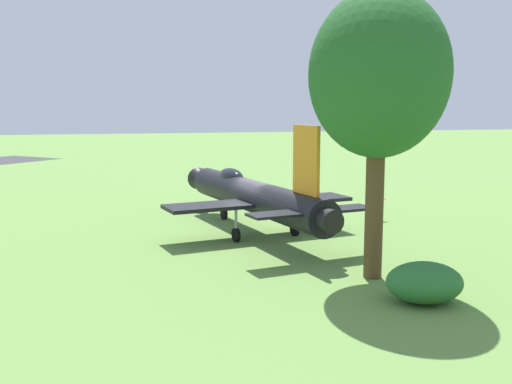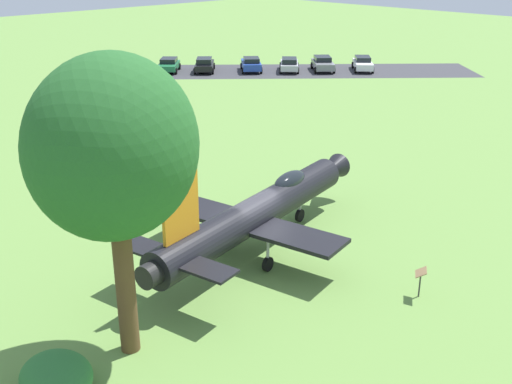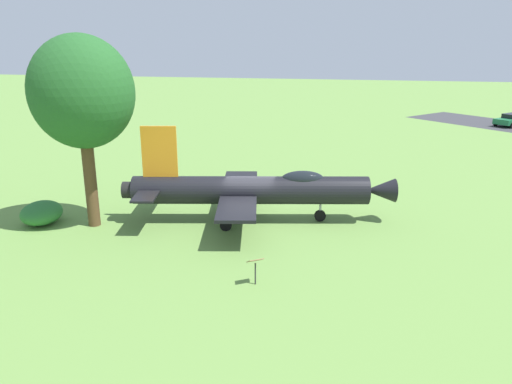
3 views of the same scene
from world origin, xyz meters
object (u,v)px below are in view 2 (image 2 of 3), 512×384
object	(u,v)px
parked_car_white	(363,63)
parked_car_green	(169,65)
info_plaque	(421,276)
shrub_near_fence	(56,377)
display_jet	(260,210)
shade_tree	(114,150)
parked_car_silver	(289,64)
parked_car_gray	(323,63)
parked_car_black	(204,64)
parked_car_blue	(251,64)

from	to	relation	value
parked_car_white	parked_car_green	distance (m)	20.13
info_plaque	shrub_near_fence	bearing A→B (deg)	-19.65
info_plaque	parked_car_white	xyz separation A→B (m)	(-35.16, -28.72, -0.11)
parked_car_white	shrub_near_fence	bearing A→B (deg)	-15.77
display_jet	shade_tree	bearing A→B (deg)	-175.50
parked_car_white	parked_car_silver	world-z (taller)	parked_car_white
parked_car_green	parked_car_silver	bearing A→B (deg)	91.79
info_plaque	display_jet	bearing A→B (deg)	-79.22
display_jet	parked_car_silver	distance (m)	40.77
shrub_near_fence	parked_car_gray	size ratio (longest dim) A/B	0.52
display_jet	shade_tree	world-z (taller)	shade_tree
shrub_near_fence	info_plaque	size ratio (longest dim) A/B	2.03
shrub_near_fence	parked_car_green	bearing A→B (deg)	-130.59
shrub_near_fence	parked_car_black	size ratio (longest dim) A/B	0.52
parked_car_black	shrub_near_fence	bearing A→B (deg)	178.32
info_plaque	parked_car_gray	bearing A→B (deg)	-135.48
parked_car_white	parked_car_blue	size ratio (longest dim) A/B	1.02
shrub_near_fence	parked_car_white	size ratio (longest dim) A/B	0.53
parked_car_white	parked_car_blue	world-z (taller)	parked_car_blue
parked_car_silver	parked_car_blue	xyz separation A→B (m)	(2.88, -2.68, 0.03)
parked_car_silver	parked_car_green	xyz separation A→B (m)	(9.04, -8.56, -0.02)
parked_car_white	parked_car_green	xyz separation A→B (m)	(14.81, -13.64, -0.03)
parked_car_blue	parked_car_black	distance (m)	4.82
parked_car_gray	parked_car_blue	world-z (taller)	parked_car_blue
shade_tree	shrub_near_fence	world-z (taller)	shade_tree
display_jet	parked_car_black	world-z (taller)	display_jet
parked_car_white	parked_car_gray	bearing A→B (deg)	-85.62
parked_car_blue	parked_car_black	xyz separation A→B (m)	(3.56, -3.25, -0.01)
parked_car_blue	info_plaque	bearing A→B (deg)	-176.30
shade_tree	parked_car_silver	world-z (taller)	shade_tree
parked_car_blue	parked_car_silver	bearing A→B (deg)	-93.23
info_plaque	parked_car_gray	distance (m)	44.99
shade_tree	parked_car_white	xyz separation A→B (m)	(-44.62, -23.98, -5.98)
parked_car_white	parked_car_black	distance (m)	16.43
parked_car_black	parked_car_gray	bearing A→B (deg)	-88.68
parked_car_black	parked_car_green	world-z (taller)	parked_car_black
shade_tree	display_jet	bearing A→B (deg)	-164.39
parked_car_white	shade_tree	bearing A→B (deg)	-14.73
parked_car_blue	shade_tree	bearing A→B (deg)	171.13
shade_tree	parked_car_white	world-z (taller)	shade_tree
info_plaque	parked_car_silver	distance (m)	44.79
parked_car_silver	shade_tree	bearing A→B (deg)	173.46
parked_car_white	parked_car_green	bearing A→B (deg)	-85.64
parked_car_gray	parked_car_blue	bearing A→B (deg)	-89.83
parked_car_green	parked_car_gray	bearing A→B (deg)	92.58
display_jet	parked_car_white	xyz separation A→B (m)	(-36.49, -21.70, -1.00)
info_plaque	parked_car_silver	world-z (taller)	parked_car_silver
info_plaque	parked_car_gray	xyz separation A→B (m)	(-32.08, -31.54, -0.09)
parked_car_silver	parked_car_blue	distance (m)	3.94
display_jet	parked_car_black	bearing A→B (deg)	42.30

